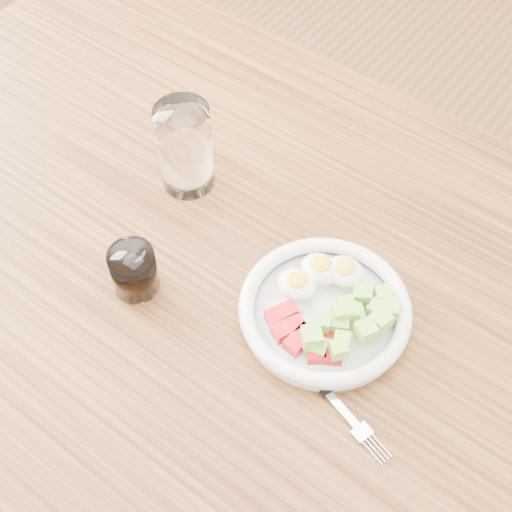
% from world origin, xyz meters
% --- Properties ---
extents(ground, '(4.00, 4.00, 0.00)m').
position_xyz_m(ground, '(0.00, 0.00, 0.00)').
color(ground, brown).
rests_on(ground, ground).
extents(dining_table, '(1.50, 0.90, 0.77)m').
position_xyz_m(dining_table, '(0.00, 0.00, 0.67)').
color(dining_table, brown).
rests_on(dining_table, ground).
extents(bowl, '(0.23, 0.23, 0.06)m').
position_xyz_m(bowl, '(0.11, 0.00, 0.79)').
color(bowl, white).
rests_on(bowl, dining_table).
extents(fork, '(0.20, 0.07, 0.01)m').
position_xyz_m(fork, '(0.16, -0.08, 0.77)').
color(fork, black).
rests_on(fork, dining_table).
extents(water_glass, '(0.08, 0.08, 0.14)m').
position_xyz_m(water_glass, '(-0.19, 0.08, 0.84)').
color(water_glass, white).
rests_on(water_glass, dining_table).
extents(coffee_glass, '(0.06, 0.06, 0.07)m').
position_xyz_m(coffee_glass, '(-0.12, -0.11, 0.81)').
color(coffee_glass, white).
rests_on(coffee_glass, dining_table).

